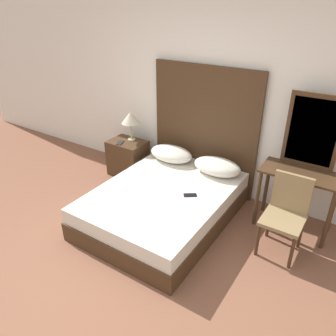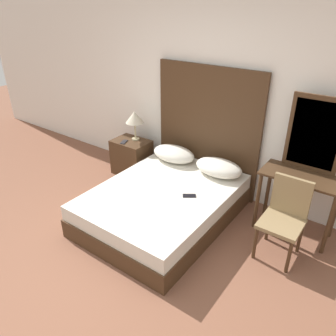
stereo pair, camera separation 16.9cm
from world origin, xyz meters
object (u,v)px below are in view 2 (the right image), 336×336
(phone_on_nightstand, at_px, (124,142))
(vanity_desk, at_px, (300,188))
(nightstand, at_px, (132,157))
(table_lamp, at_px, (135,118))
(phone_on_bed, at_px, (189,196))
(bed, at_px, (163,204))
(chair, at_px, (285,214))

(phone_on_nightstand, xyz_separation_m, vanity_desk, (2.50, 0.12, 0.04))
(nightstand, relative_size, table_lamp, 1.25)
(phone_on_bed, height_order, phone_on_nightstand, phone_on_nightstand)
(phone_on_nightstand, relative_size, vanity_desk, 0.19)
(bed, xyz_separation_m, phone_on_bed, (0.33, 0.06, 0.21))
(phone_on_bed, bearing_deg, bed, -168.97)
(nightstand, distance_m, vanity_desk, 2.47)
(nightstand, relative_size, phone_on_nightstand, 3.28)
(phone_on_bed, relative_size, nightstand, 0.30)
(nightstand, distance_m, table_lamp, 0.62)
(table_lamp, relative_size, vanity_desk, 0.51)
(bed, height_order, vanity_desk, vanity_desk)
(bed, bearing_deg, vanity_desk, 26.49)
(bed, xyz_separation_m, chair, (1.35, 0.27, 0.27))
(vanity_desk, bearing_deg, phone_on_nightstand, -177.35)
(vanity_desk, bearing_deg, chair, -90.80)
(phone_on_bed, distance_m, table_lamp, 1.62)
(table_lamp, xyz_separation_m, phone_on_nightstand, (-0.07, -0.18, -0.34))
(phone_on_nightstand, distance_m, chair, 2.51)
(bed, distance_m, table_lamp, 1.46)
(table_lamp, bearing_deg, chair, -11.03)
(bed, xyz_separation_m, phone_on_nightstand, (-1.14, 0.56, 0.34))
(phone_on_bed, bearing_deg, phone_on_nightstand, 161.23)
(table_lamp, relative_size, chair, 0.51)
(vanity_desk, distance_m, chair, 0.42)
(bed, relative_size, phone_on_bed, 11.77)
(nightstand, height_order, vanity_desk, vanity_desk)
(chair, bearing_deg, table_lamp, 168.97)
(phone_on_bed, xyz_separation_m, chair, (1.03, 0.21, 0.06))
(phone_on_bed, bearing_deg, chair, 11.30)
(phone_on_nightstand, bearing_deg, chair, -6.69)
(phone_on_nightstand, bearing_deg, nightstand, 65.38)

